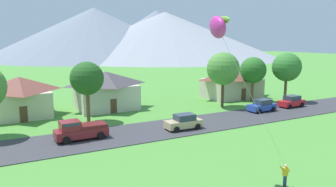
% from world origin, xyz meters
% --- Properties ---
extents(road_strip, '(160.00, 7.46, 0.08)m').
position_xyz_m(road_strip, '(0.00, 25.83, 0.04)').
color(road_strip, '#38383D').
rests_on(road_strip, ground).
extents(mountain_central_ridge, '(91.25, 91.25, 27.63)m').
position_xyz_m(mountain_central_ridge, '(76.67, 178.29, 13.82)').
color(mountain_central_ridge, slate).
rests_on(mountain_central_ridge, ground).
extents(mountain_west_ridge, '(123.19, 123.19, 24.65)m').
position_xyz_m(mountain_west_ridge, '(69.32, 153.18, 12.33)').
color(mountain_west_ridge, '#8E939E').
rests_on(mountain_west_ridge, ground).
extents(mountain_far_east_ridge, '(113.54, 113.54, 26.82)m').
position_xyz_m(mountain_far_east_ridge, '(35.31, 170.09, 13.41)').
color(mountain_far_east_ridge, slate).
rests_on(mountain_far_east_ridge, ground).
extents(house_leftmost, '(10.12, 6.73, 5.15)m').
position_xyz_m(house_leftmost, '(22.07, 38.32, 2.67)').
color(house_leftmost, beige).
rests_on(house_leftmost, ground).
extents(house_left_center, '(8.88, 6.78, 5.52)m').
position_xyz_m(house_left_center, '(-0.19, 39.38, 2.86)').
color(house_left_center, beige).
rests_on(house_left_center, ground).
extents(house_rightmost, '(7.68, 8.44, 5.24)m').
position_xyz_m(house_rightmost, '(-11.55, 40.61, 2.72)').
color(house_rightmost, beige).
rests_on(house_rightmost, ground).
extents(tree_center, '(4.23, 4.23, 7.27)m').
position_xyz_m(tree_center, '(22.63, 33.81, 5.12)').
color(tree_center, brown).
rests_on(tree_center, ground).
extents(tree_right_of_center, '(4.08, 4.08, 7.45)m').
position_xyz_m(tree_right_of_center, '(-4.48, 33.23, 5.37)').
color(tree_right_of_center, brown).
rests_on(tree_right_of_center, ground).
extents(tree_near_right, '(4.87, 4.87, 8.23)m').
position_xyz_m(tree_near_right, '(15.55, 32.49, 5.78)').
color(tree_near_right, '#4C3823').
rests_on(tree_near_right, ground).
extents(tree_far_right, '(4.63, 4.63, 7.98)m').
position_xyz_m(tree_far_right, '(27.35, 31.19, 5.63)').
color(tree_far_right, brown).
rests_on(tree_far_right, ground).
extents(parked_car_blue_mid_west, '(4.28, 2.23, 1.68)m').
position_xyz_m(parked_car_blue_mid_west, '(18.52, 27.30, 0.87)').
color(parked_car_blue_mid_west, '#2847A8').
rests_on(parked_car_blue_mid_west, road_strip).
extents(parked_car_red_mid_east, '(4.28, 2.24, 1.68)m').
position_xyz_m(parked_car_red_mid_east, '(24.65, 27.51, 0.87)').
color(parked_car_red_mid_east, red).
rests_on(parked_car_red_mid_east, road_strip).
extents(parked_car_tan_east_end, '(4.24, 2.16, 1.68)m').
position_xyz_m(parked_car_tan_east_end, '(4.08, 24.65, 0.87)').
color(parked_car_tan_east_end, tan).
rests_on(parked_car_tan_east_end, road_strip).
extents(pickup_truck_maroon_west_side, '(5.22, 2.37, 1.99)m').
position_xyz_m(pickup_truck_maroon_west_side, '(-7.18, 26.27, 1.06)').
color(pickup_truck_maroon_west_side, maroon).
rests_on(pickup_truck_maroon_west_side, road_strip).
extents(kite_flyer_with_kite, '(4.92, 4.69, 11.69)m').
position_xyz_m(kite_flyer_with_kite, '(-0.90, 11.76, 10.57)').
color(kite_flyer_with_kite, navy).
rests_on(kite_flyer_with_kite, ground).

